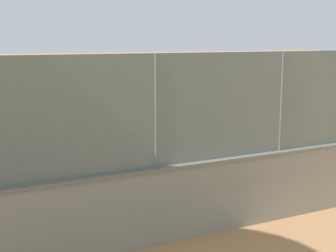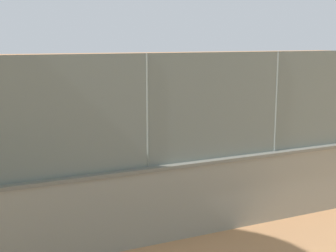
# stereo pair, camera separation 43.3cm
# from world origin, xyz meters

# --- Properties ---
(ground_plane) EXTENTS (260.00, 260.00, 0.00)m
(ground_plane) POSITION_xyz_m (0.00, 0.00, 0.00)
(ground_plane) COLOR tan
(perimeter_wall) EXTENTS (23.78, 0.86, 1.72)m
(perimeter_wall) POSITION_xyz_m (-2.58, 11.40, 0.87)
(perimeter_wall) COLOR gray
(perimeter_wall) RESTS_ON ground_plane
(fence_panel_on_wall) EXTENTS (23.37, 0.52, 2.39)m
(fence_panel_on_wall) POSITION_xyz_m (-2.58, 11.40, 2.91)
(fence_panel_on_wall) COLOR slate
(fence_panel_on_wall) RESTS_ON perimeter_wall
(player_crossing_court) EXTENTS (0.72, 1.25, 1.57)m
(player_crossing_court) POSITION_xyz_m (4.09, 1.08, 0.92)
(player_crossing_court) COLOR #B2B2B2
(player_crossing_court) RESTS_ON ground_plane
(player_at_service_line) EXTENTS (1.28, 0.76, 1.66)m
(player_at_service_line) POSITION_xyz_m (-3.51, 2.46, 0.98)
(player_at_service_line) COLOR #B2B2B2
(player_at_service_line) RESTS_ON ground_plane
(sports_ball) EXTENTS (0.13, 0.13, 0.13)m
(sports_ball) POSITION_xyz_m (3.84, 1.98, 0.06)
(sports_ball) COLOR white
(sports_ball) RESTS_ON ground_plane
(courtside_bench) EXTENTS (1.61, 0.41, 0.87)m
(courtside_bench) POSITION_xyz_m (-1.65, 9.40, 0.46)
(courtside_bench) COLOR gray
(courtside_bench) RESTS_ON ground_plane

